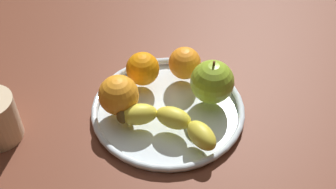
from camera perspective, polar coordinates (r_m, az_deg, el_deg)
ground_plane at (r=85.11cm, az=-0.00°, el=-3.24°), size 157.96×157.96×4.00cm
fruit_bowl at (r=82.96cm, az=-0.00°, el=-1.90°), size 28.07×28.07×1.80cm
banana at (r=77.19cm, az=0.07°, el=-3.50°), size 19.03×9.25×3.75cm
apple at (r=81.46cm, az=5.60°, el=1.60°), size 7.99×7.99×8.79cm
orange_back_left at (r=85.05cm, az=-3.21°, el=3.26°), size 6.34×6.34×6.34cm
orange_center at (r=86.30cm, az=2.12°, el=3.98°), size 6.21×6.21×6.21cm
orange_front_left at (r=79.69cm, az=-6.25°, el=-0.07°), size 7.21×7.21×7.21cm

